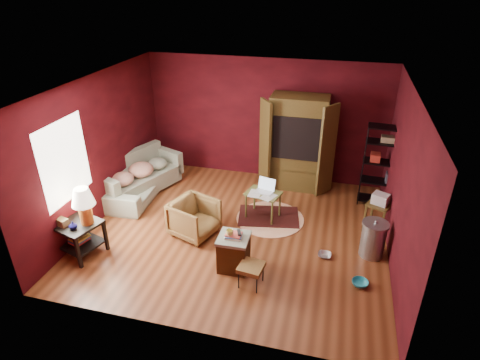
# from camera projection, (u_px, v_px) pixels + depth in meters

# --- Properties ---
(room) EXTENTS (5.54, 5.04, 2.84)m
(room) POSITION_uv_depth(u_px,v_px,m) (235.00, 165.00, 7.05)
(room) COLOR brown
(room) RESTS_ON ground
(sofa) EXTENTS (0.73, 2.16, 0.83)m
(sofa) POSITION_uv_depth(u_px,v_px,m) (139.00, 176.00, 8.83)
(sofa) COLOR gray
(sofa) RESTS_ON ground
(armchair) EXTENTS (0.91, 0.94, 0.77)m
(armchair) POSITION_uv_depth(u_px,v_px,m) (194.00, 216.00, 7.44)
(armchair) COLOR black
(armchair) RESTS_ON ground
(pet_bowl_steel) EXTENTS (0.23, 0.07, 0.23)m
(pet_bowl_steel) POSITION_uv_depth(u_px,v_px,m) (325.00, 251.00, 6.95)
(pet_bowl_steel) COLOR silver
(pet_bowl_steel) RESTS_ON ground
(pet_bowl_turquoise) EXTENTS (0.27, 0.18, 0.26)m
(pet_bowl_turquoise) POSITION_uv_depth(u_px,v_px,m) (361.00, 279.00, 6.30)
(pet_bowl_turquoise) COLOR #28A7BD
(pet_bowl_turquoise) RESTS_ON ground
(vase) EXTENTS (0.18, 0.19, 0.14)m
(vase) POSITION_uv_depth(u_px,v_px,m) (73.00, 225.00, 6.65)
(vase) COLOR #0E0E46
(vase) RESTS_ON side_table
(mug) EXTENTS (0.13, 0.11, 0.12)m
(mug) POSITION_uv_depth(u_px,v_px,m) (230.00, 232.00, 6.37)
(mug) COLOR #E5DB70
(mug) RESTS_ON hamper
(side_table) EXTENTS (0.80, 0.80, 1.28)m
(side_table) POSITION_uv_depth(u_px,v_px,m) (81.00, 216.00, 6.76)
(side_table) COLOR black
(side_table) RESTS_ON ground
(sofa_cushions) EXTENTS (1.43, 2.10, 0.82)m
(sofa_cushions) POSITION_uv_depth(u_px,v_px,m) (138.00, 176.00, 8.89)
(sofa_cushions) COLOR gray
(sofa_cushions) RESTS_ON sofa
(hamper) EXTENTS (0.51, 0.51, 0.71)m
(hamper) POSITION_uv_depth(u_px,v_px,m) (234.00, 252.00, 6.61)
(hamper) COLOR #482910
(hamper) RESTS_ON ground
(footstool) EXTENTS (0.42, 0.42, 0.38)m
(footstool) POSITION_uv_depth(u_px,v_px,m) (251.00, 268.00, 6.23)
(footstool) COLOR black
(footstool) RESTS_ON ground
(rug_round) EXTENTS (1.61, 1.61, 0.01)m
(rug_round) POSITION_uv_depth(u_px,v_px,m) (270.00, 218.00, 8.07)
(rug_round) COLOR #F7EDCE
(rug_round) RESTS_ON ground
(rug_oriental) EXTENTS (1.33, 1.01, 0.01)m
(rug_oriental) POSITION_uv_depth(u_px,v_px,m) (269.00, 216.00, 8.13)
(rug_oriental) COLOR #4C1714
(rug_oriental) RESTS_ON ground
(laptop_desk) EXTENTS (0.75, 0.63, 0.81)m
(laptop_desk) POSITION_uv_depth(u_px,v_px,m) (263.00, 195.00, 7.91)
(laptop_desk) COLOR brown
(laptop_desk) RESTS_ON ground
(tv_armoire) EXTENTS (1.67, 0.87, 2.12)m
(tv_armoire) POSITION_uv_depth(u_px,v_px,m) (297.00, 142.00, 8.82)
(tv_armoire) COLOR #503A17
(tv_armoire) RESTS_ON ground
(wire_shelving) EXTENTS (0.87, 0.42, 1.74)m
(wire_shelving) POSITION_uv_depth(u_px,v_px,m) (385.00, 163.00, 8.18)
(wire_shelving) COLOR black
(wire_shelving) RESTS_ON ground
(small_stand) EXTENTS (0.53, 0.53, 0.80)m
(small_stand) POSITION_uv_depth(u_px,v_px,m) (380.00, 204.00, 7.43)
(small_stand) COLOR #503A17
(small_stand) RESTS_ON ground
(trash_can) EXTENTS (0.54, 0.54, 0.71)m
(trash_can) POSITION_uv_depth(u_px,v_px,m) (373.00, 239.00, 6.90)
(trash_can) COLOR #9EA2A5
(trash_can) RESTS_ON ground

